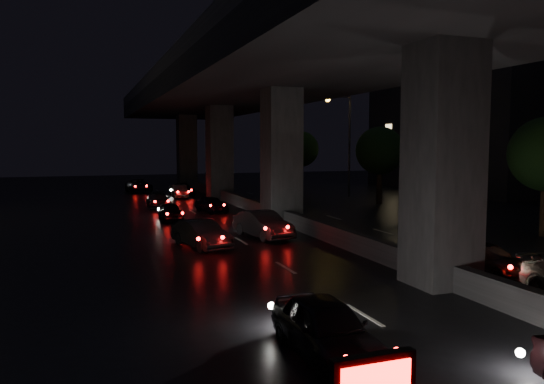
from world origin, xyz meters
TOP-DOWN VIEW (x-y plane):
  - ground at (0.00, 0.00)m, footprint 120.00×120.00m
  - viaduct at (0.00, 5.00)m, footprint 12.00×80.00m
  - median_barrier at (0.00, 5.00)m, footprint 0.45×70.00m
  - building_right_far at (27.00, 20.00)m, footprint 12.00×22.00m
  - tree_c at (11.00, 12.00)m, footprint 3.80×3.80m
  - tree_d at (11.00, 28.00)m, footprint 3.80×3.80m
  - streetlight_far at (10.97, 18.00)m, footprint 2.52×0.44m
  - car_0 at (-6.24, -14.24)m, footprint 1.57×3.83m
  - car_3 at (2.51, -9.38)m, footprint 1.80×3.87m
  - car_4 at (-6.19, -0.96)m, footprint 2.24×4.03m
  - car_5 at (-2.68, 0.56)m, footprint 2.21×4.28m
  - car_6 at (-6.13, 8.14)m, footprint 1.34×3.21m
  - car_7 at (-5.93, 15.11)m, footprint 1.66×3.89m
  - car_8 at (-2.78, 11.36)m, footprint 2.00×3.48m
  - car_9 at (-3.10, 22.18)m, footprint 1.42×3.51m
  - car_10 at (-2.67, 23.39)m, footprint 2.19×4.36m
  - car_11 at (-5.95, 28.96)m, footprint 2.43×4.71m

SIDE VIEW (x-z plane):
  - ground at x=0.00m, z-range 0.00..0.00m
  - median_barrier at x=0.00m, z-range 0.00..0.85m
  - car_6 at x=-6.13m, z-range 0.00..1.08m
  - car_3 at x=2.51m, z-range 0.00..1.09m
  - car_8 at x=-2.78m, z-range 0.00..1.12m
  - car_7 at x=-5.93m, z-range 0.00..1.12m
  - car_9 at x=-3.10m, z-range 0.00..1.13m
  - car_10 at x=-2.67m, z-range 0.00..1.19m
  - car_4 at x=-6.19m, z-range 0.00..1.26m
  - car_11 at x=-5.95m, z-range 0.00..1.27m
  - car_0 at x=-6.24m, z-range 0.00..1.30m
  - car_5 at x=-2.68m, z-range 0.00..1.34m
  - tree_c at x=11.00m, z-range 1.13..7.26m
  - tree_d at x=11.00m, z-range 1.13..7.26m
  - streetlight_far at x=10.97m, z-range 1.16..10.16m
  - building_right_far at x=27.00m, z-range 0.00..15.00m
  - viaduct at x=0.00m, z-range 3.09..13.59m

